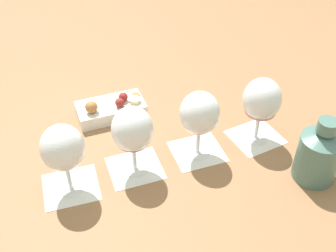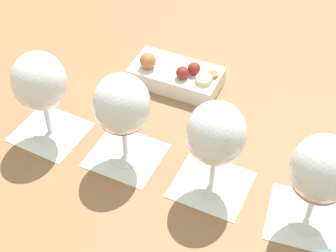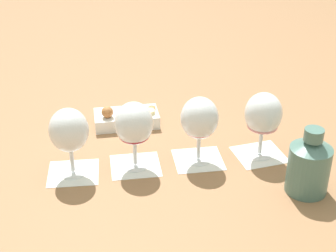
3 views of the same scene
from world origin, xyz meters
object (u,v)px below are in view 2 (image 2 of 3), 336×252
wine_glass_0 (322,172)px  snack_dish (176,75)px  wine_glass_1 (216,137)px  wine_glass_3 (40,85)px  wine_glass_2 (122,108)px

wine_glass_0 → snack_dish: size_ratio=0.88×
wine_glass_0 → snack_dish: 0.39m
wine_glass_0 → wine_glass_1: same height
wine_glass_0 → wine_glass_3: same height
wine_glass_0 → wine_glass_1: bearing=41.3°
wine_glass_2 → wine_glass_3: same height
wine_glass_1 → wine_glass_3: size_ratio=1.00×
wine_glass_1 → snack_dish: bearing=-11.1°
wine_glass_3 → snack_dish: bearing=-82.2°
wine_glass_1 → snack_dish: size_ratio=0.88×
wine_glass_0 → wine_glass_2: (0.23, 0.21, -0.00)m
snack_dish → wine_glass_3: bearing=97.8°
wine_glass_1 → snack_dish: wine_glass_1 is taller
wine_glass_2 → wine_glass_3: size_ratio=1.00×
wine_glass_3 → wine_glass_1: bearing=-136.5°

